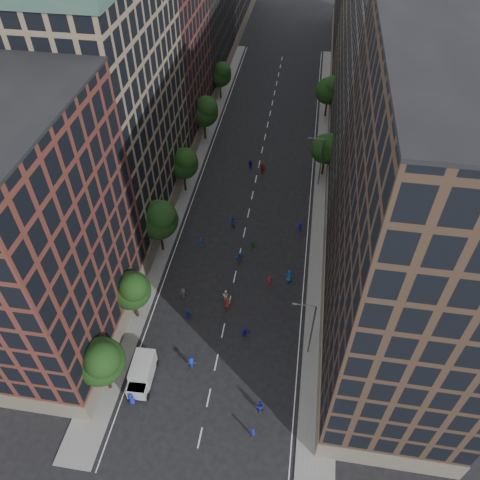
% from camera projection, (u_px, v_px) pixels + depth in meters
% --- Properties ---
extents(ground, '(240.00, 240.00, 0.00)m').
position_uv_depth(ground, '(252.00, 197.00, 76.96)').
color(ground, black).
rests_on(ground, ground).
extents(sidewalk_left, '(4.00, 105.00, 0.15)m').
position_uv_depth(sidewalk_left, '(191.00, 164.00, 83.50)').
color(sidewalk_left, slate).
rests_on(sidewalk_left, ground).
extents(sidewalk_right, '(4.00, 105.00, 0.15)m').
position_uv_depth(sidewalk_right, '(327.00, 176.00, 80.87)').
color(sidewalk_right, slate).
rests_on(sidewalk_right, ground).
extents(bldg_left_a, '(14.00, 22.00, 30.00)m').
position_uv_depth(bldg_left_a, '(34.00, 243.00, 48.11)').
color(bldg_left_a, brown).
rests_on(bldg_left_a, ground).
extents(bldg_left_b, '(14.00, 26.00, 34.00)m').
position_uv_depth(bldg_left_b, '(111.00, 110.00, 63.59)').
color(bldg_left_b, '#877458').
rests_on(bldg_left_b, ground).
extents(bldg_left_c, '(14.00, 20.00, 28.00)m').
position_uv_depth(bldg_left_c, '(160.00, 60.00, 81.88)').
color(bldg_left_c, brown).
rests_on(bldg_left_c, ground).
extents(bldg_left_d, '(14.00, 28.00, 32.00)m').
position_uv_depth(bldg_left_d, '(191.00, 2.00, 97.37)').
color(bldg_left_d, black).
rests_on(bldg_left_d, ground).
extents(bldg_right_a, '(14.00, 30.00, 36.00)m').
position_uv_depth(bldg_right_a, '(417.00, 235.00, 44.64)').
color(bldg_right_a, '#402E22').
rests_on(bldg_right_a, ground).
extents(bldg_right_b, '(14.00, 28.00, 33.00)m').
position_uv_depth(bldg_right_b, '(391.00, 102.00, 66.10)').
color(bldg_right_b, '#5F574E').
rests_on(bldg_right_b, ground).
extents(bldg_right_c, '(14.00, 26.00, 35.00)m').
position_uv_depth(bldg_right_c, '(381.00, 25.00, 84.40)').
color(bldg_right_c, '#877458').
rests_on(bldg_right_c, ground).
extents(tree_left_0, '(5.20, 5.20, 8.83)m').
position_uv_depth(tree_left_0, '(101.00, 361.00, 48.55)').
color(tree_left_0, black).
rests_on(tree_left_0, ground).
extents(tree_left_1, '(4.80, 4.80, 8.21)m').
position_uv_depth(tree_left_1, '(132.00, 290.00, 55.87)').
color(tree_left_1, black).
rests_on(tree_left_1, ground).
extents(tree_left_2, '(5.60, 5.60, 9.45)m').
position_uv_depth(tree_left_2, '(159.00, 218.00, 63.73)').
color(tree_left_2, black).
rests_on(tree_left_2, ground).
extents(tree_left_3, '(5.00, 5.00, 8.58)m').
position_uv_depth(tree_left_3, '(184.00, 162.00, 73.98)').
color(tree_left_3, black).
rests_on(tree_left_3, ground).
extents(tree_left_4, '(5.40, 5.40, 9.08)m').
position_uv_depth(tree_left_4, '(205.00, 111.00, 85.03)').
color(tree_left_4, black).
rests_on(tree_left_4, ground).
extents(tree_left_5, '(4.80, 4.80, 8.33)m').
position_uv_depth(tree_left_5, '(221.00, 74.00, 96.60)').
color(tree_left_5, black).
rests_on(tree_left_5, ground).
extents(tree_right_a, '(5.00, 5.00, 8.39)m').
position_uv_depth(tree_right_a, '(327.00, 148.00, 77.28)').
color(tree_right_a, black).
rests_on(tree_right_a, ground).
extents(tree_right_b, '(5.20, 5.20, 8.83)m').
position_uv_depth(tree_right_b, '(330.00, 90.00, 91.12)').
color(tree_right_b, black).
rests_on(tree_right_b, ground).
extents(streetlamp_near, '(2.64, 0.22, 9.06)m').
position_uv_depth(streetlamp_near, '(310.00, 327.00, 52.49)').
color(streetlamp_near, '#595B60').
rests_on(streetlamp_near, ground).
extents(streetlamp_far, '(2.64, 0.22, 9.06)m').
position_uv_depth(streetlamp_far, '(320.00, 159.00, 75.71)').
color(streetlamp_far, '#595B60').
rests_on(streetlamp_far, ground).
extents(cargo_van, '(2.60, 5.22, 2.73)m').
position_uv_depth(cargo_van, '(142.00, 373.00, 52.54)').
color(cargo_van, silver).
rests_on(cargo_van, ground).
extents(skater_0, '(0.98, 0.70, 1.87)m').
position_uv_depth(skater_0, '(131.00, 399.00, 50.89)').
color(skater_0, '#1522AF').
rests_on(skater_0, ground).
extents(skater_1, '(0.66, 0.51, 1.62)m').
position_uv_depth(skater_1, '(253.00, 433.00, 48.35)').
color(skater_1, '#1520AE').
rests_on(skater_1, ground).
extents(skater_2, '(1.01, 0.90, 1.72)m').
position_uv_depth(skater_2, '(260.00, 406.00, 50.36)').
color(skater_2, '#161CBA').
rests_on(skater_2, ground).
extents(skater_3, '(1.25, 0.91, 1.75)m').
position_uv_depth(skater_3, '(191.00, 363.00, 54.09)').
color(skater_3, '#1429A9').
rests_on(skater_3, ground).
extents(skater_4, '(1.05, 0.74, 1.66)m').
position_uv_depth(skater_4, '(188.00, 315.00, 58.99)').
color(skater_4, '#1527B1').
rests_on(skater_4, ground).
extents(skater_5, '(1.44, 0.57, 1.51)m').
position_uv_depth(skater_5, '(245.00, 333.00, 57.17)').
color(skater_5, '#151DAA').
rests_on(skater_5, ground).
extents(skater_6, '(0.99, 0.75, 1.84)m').
position_uv_depth(skater_6, '(228.00, 303.00, 60.26)').
color(skater_6, maroon).
rests_on(skater_6, ground).
extents(skater_7, '(0.75, 0.59, 1.81)m').
position_uv_depth(skater_7, '(269.00, 281.00, 62.86)').
color(skater_7, '#A91C37').
rests_on(skater_7, ground).
extents(skater_8, '(1.05, 0.92, 1.83)m').
position_uv_depth(skater_8, '(226.00, 295.00, 61.13)').
color(skater_8, white).
rests_on(skater_8, ground).
extents(skater_9, '(1.14, 0.74, 1.66)m').
position_uv_depth(skater_9, '(184.00, 293.00, 61.49)').
color(skater_9, '#45444A').
rests_on(skater_9, ground).
extents(skater_10, '(0.91, 0.38, 1.56)m').
position_uv_depth(skater_10, '(253.00, 245.00, 67.94)').
color(skater_10, '#237322').
rests_on(skater_10, ground).
extents(skater_11, '(1.53, 1.04, 1.59)m').
position_uv_depth(skater_11, '(240.00, 258.00, 66.14)').
color(skater_11, '#1548AC').
rests_on(skater_11, ground).
extents(skater_12, '(1.06, 0.83, 1.92)m').
position_uv_depth(skater_12, '(289.00, 276.00, 63.44)').
color(skater_12, '#1554AE').
rests_on(skater_12, ground).
extents(skater_13, '(0.64, 0.51, 1.52)m').
position_uv_depth(skater_13, '(201.00, 242.00, 68.46)').
color(skater_13, '#1436A8').
rests_on(skater_13, ground).
extents(skater_14, '(1.06, 0.90, 1.93)m').
position_uv_depth(skater_14, '(233.00, 222.00, 71.15)').
color(skater_14, '#1542AF').
rests_on(skater_14, ground).
extents(skater_15, '(1.33, 1.09, 1.79)m').
position_uv_depth(skater_15, '(300.00, 227.00, 70.53)').
color(skater_15, '#181295').
rests_on(skater_15, ground).
extents(skater_16, '(1.19, 0.84, 1.87)m').
position_uv_depth(skater_16, '(251.00, 165.00, 81.88)').
color(skater_16, '#1714A4').
rests_on(skater_16, ground).
extents(skater_17, '(1.82, 0.92, 1.87)m').
position_uv_depth(skater_17, '(263.00, 168.00, 81.13)').
color(skater_17, '#AA1C23').
rests_on(skater_17, ground).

